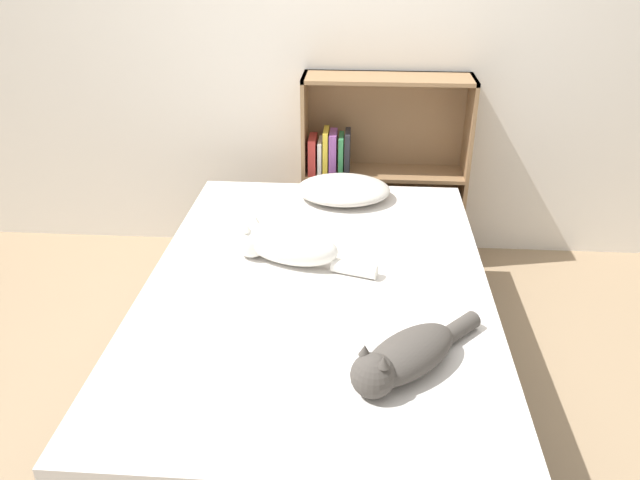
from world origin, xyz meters
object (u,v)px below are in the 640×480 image
(cat_light, at_px, (284,245))
(cat_dark, at_px, (404,357))
(pillow, at_px, (343,189))
(bookshelf, at_px, (377,167))
(bed, at_px, (317,338))

(cat_light, height_order, cat_dark, cat_light)
(pillow, distance_m, bookshelf, 0.47)
(pillow, xyz_separation_m, cat_light, (-0.21, -0.65, 0.03))
(cat_light, xyz_separation_m, cat_dark, (0.45, -0.66, -0.02))
(bed, bearing_deg, cat_dark, -59.78)
(bed, bearing_deg, cat_light, 135.31)
(bed, distance_m, cat_dark, 0.69)
(bed, height_order, cat_light, cat_light)
(bed, distance_m, bookshelf, 1.27)
(bed, xyz_separation_m, cat_dark, (0.30, -0.52, 0.33))
(pillow, height_order, cat_dark, cat_dark)
(cat_dark, distance_m, bookshelf, 1.74)
(bed, xyz_separation_m, pillow, (0.07, 0.79, 0.32))
(bed, relative_size, cat_dark, 4.32)
(cat_dark, bearing_deg, bookshelf, -134.46)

